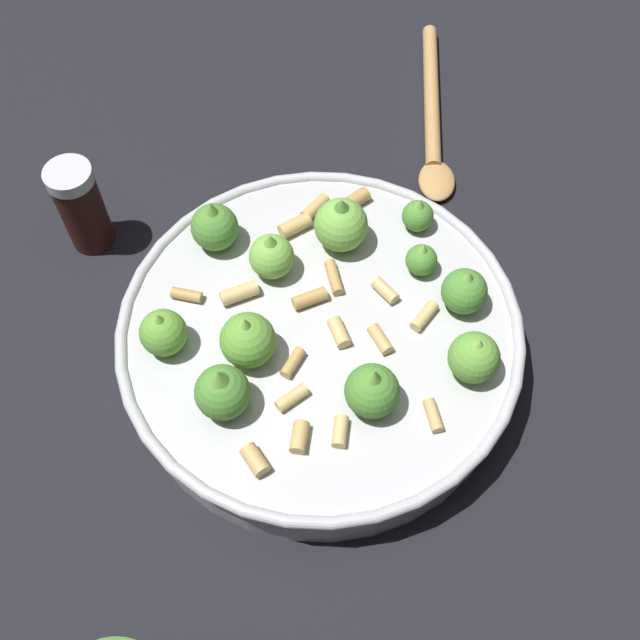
% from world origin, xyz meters
% --- Properties ---
extents(ground_plane, '(2.40, 2.40, 0.00)m').
position_xyz_m(ground_plane, '(0.00, 0.00, 0.00)').
color(ground_plane, black).
extents(cooking_pan, '(0.33, 0.33, 0.10)m').
position_xyz_m(cooking_pan, '(0.00, 0.00, 0.03)').
color(cooking_pan, '#B7B7BC').
rests_on(cooking_pan, ground).
extents(pepper_shaker, '(0.04, 0.04, 0.09)m').
position_xyz_m(pepper_shaker, '(-0.00, 0.25, 0.05)').
color(pepper_shaker, '#33140F').
rests_on(pepper_shaker, ground).
extents(wooden_spoon, '(0.23, 0.14, 0.02)m').
position_xyz_m(wooden_spoon, '(0.30, 0.04, 0.01)').
color(wooden_spoon, '#B2844C').
rests_on(wooden_spoon, ground).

